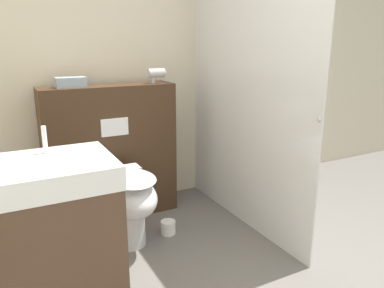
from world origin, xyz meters
TOP-DOWN VIEW (x-y plane):
  - wall_back at (0.00, 2.16)m, footprint 8.00×0.06m
  - partition_panel at (-0.44, 1.92)m, footprint 1.08×0.32m
  - shower_glass at (0.49, 1.31)m, footprint 0.04×1.64m
  - toilet at (-0.48, 1.32)m, footprint 0.35×0.59m
  - sink_vanity at (-1.06, 0.69)m, footprint 0.58×0.50m
  - hair_drier at (-0.02, 1.87)m, footprint 0.17×0.08m
  - folded_towel at (-0.73, 1.89)m, footprint 0.22×0.13m
  - spare_toilet_roll at (-0.16, 1.37)m, footprint 0.12×0.12m

SIDE VIEW (x-z plane):
  - spare_toilet_roll at x=-0.16m, z-range 0.00..0.11m
  - toilet at x=-0.48m, z-range 0.08..0.64m
  - sink_vanity at x=-1.06m, z-range -0.07..1.01m
  - partition_panel at x=-0.44m, z-range 0.00..1.14m
  - shower_glass at x=0.49m, z-range 0.00..2.12m
  - folded_towel at x=-0.73m, z-range 1.14..1.21m
  - hair_drier at x=-0.02m, z-range 1.16..1.28m
  - wall_back at x=0.00m, z-range 0.00..2.50m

